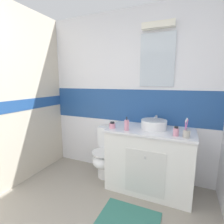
{
  "coord_description": "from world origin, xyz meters",
  "views": [
    {
      "loc": [
        0.82,
        -0.06,
        1.46
      ],
      "look_at": [
        0.02,
        1.79,
        1.1
      ],
      "focal_mm": 26.87,
      "sensor_mm": 36.0,
      "label": 1
    }
  ],
  "objects": [
    {
      "name": "toilet",
      "position": [
        -0.24,
        2.16,
        0.36
      ],
      "size": [
        0.37,
        0.5,
        0.77
      ],
      "color": "white",
      "rests_on": "ground_plane"
    },
    {
      "name": "vanity_cabinet",
      "position": [
        0.44,
        2.11,
        0.43
      ],
      "size": [
        1.11,
        0.61,
        0.85
      ],
      "color": "white",
      "rests_on": "ground_plane"
    },
    {
      "name": "sink_basin",
      "position": [
        0.47,
        2.14,
        0.91
      ],
      "size": [
        0.34,
        0.38,
        0.15
      ],
      "color": "white",
      "rests_on": "vanity_cabinet"
    },
    {
      "name": "bath_mat",
      "position": [
        0.36,
        1.47,
        0.01
      ],
      "size": [
        0.64,
        0.44,
        0.01
      ],
      "primitive_type": "cube",
      "color": "#337266",
      "rests_on": "ground_plane"
    },
    {
      "name": "hair_gel_jar",
      "position": [
        -0.04,
        1.94,
        0.89
      ],
      "size": [
        0.08,
        0.08,
        0.09
      ],
      "color": "pink",
      "rests_on": "vanity_cabinet"
    },
    {
      "name": "wall_back_tiled",
      "position": [
        0.01,
        2.45,
        1.26
      ],
      "size": [
        3.2,
        0.2,
        2.5
      ],
      "color": "white",
      "rests_on": "ground_plane"
    },
    {
      "name": "soap_dispenser",
      "position": [
        0.16,
        1.92,
        0.92
      ],
      "size": [
        0.06,
        0.06,
        0.17
      ],
      "color": "pink",
      "rests_on": "vanity_cabinet"
    },
    {
      "name": "lotion_bottle_short",
      "position": [
        0.76,
        1.94,
        0.9
      ],
      "size": [
        0.06,
        0.06,
        0.11
      ],
      "color": "pink",
      "rests_on": "vanity_cabinet"
    },
    {
      "name": "toothbrush_cup",
      "position": [
        0.87,
        1.92,
        0.9
      ],
      "size": [
        0.08,
        0.08,
        0.22
      ],
      "color": "#B2ADA3",
      "rests_on": "vanity_cabinet"
    }
  ]
}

